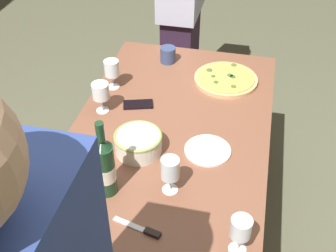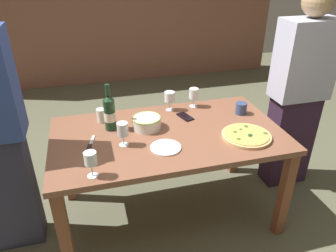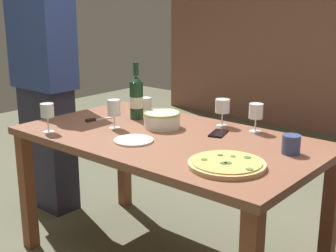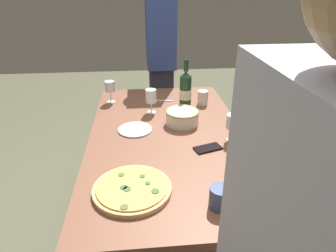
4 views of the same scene
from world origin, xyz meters
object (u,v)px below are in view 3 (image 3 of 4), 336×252
wine_glass_far_left (222,107)px  cup_ceramic (146,105)px  wine_bottle (136,97)px  pizza_knife (96,119)px  serving_bowl (162,119)px  cup_amber (291,144)px  person_guest_left (44,84)px  pizza (227,164)px  cell_phone (218,133)px  wine_glass_by_bottle (114,108)px  wine_glass_near_pizza (47,111)px  wine_glass_far_right (256,113)px  side_plate (134,140)px  dining_table (168,152)px

wine_glass_far_left → cup_ceramic: wine_glass_far_left is taller
wine_bottle → wine_glass_far_left: bearing=21.6°
pizza_knife → serving_bowl: bearing=18.1°
serving_bowl → cup_amber: bearing=3.2°
wine_bottle → person_guest_left: bearing=-171.4°
pizza → cell_phone: bearing=128.3°
wine_glass_by_bottle → pizza_knife: (-0.21, 0.05, -0.11)m
wine_glass_near_pizza → cup_amber: size_ratio=1.77×
wine_glass_far_right → cup_amber: wine_glass_far_right is taller
pizza_knife → cup_ceramic: bearing=72.2°
wine_glass_by_bottle → pizza_knife: wine_glass_by_bottle is taller
wine_glass_by_bottle → person_guest_left: bearing=171.4°
wine_glass_far_right → cup_amber: size_ratio=1.75×
side_plate → cell_phone: same height
person_guest_left → pizza: bearing=-6.3°
wine_glass_near_pizza → cell_phone: bearing=37.7°
wine_bottle → cup_amber: bearing=-0.7°
wine_bottle → wine_glass_by_bottle: bearing=-76.5°
person_guest_left → serving_bowl: bearing=5.5°
cup_ceramic → pizza_knife: (-0.10, -0.32, -0.04)m
wine_glass_far_left → cup_amber: (0.52, -0.20, -0.07)m
serving_bowl → side_plate: bearing=-77.9°
side_plate → dining_table: bearing=70.7°
dining_table → side_plate: bearing=-109.3°
serving_bowl → wine_glass_far_left: size_ratio=1.34×
cup_amber → cup_ceramic: size_ratio=0.88×
side_plate → person_guest_left: (-1.07, 0.23, 0.14)m
dining_table → wine_glass_by_bottle: size_ratio=9.89×
wine_glass_near_pizza → wine_glass_far_right: 1.12m
person_guest_left → wine_glass_near_pizza: bearing=-32.2°
wine_bottle → wine_glass_far_right: bearing=16.7°
cell_phone → pizza_knife: bearing=-180.0°
wine_glass_far_right → cup_ceramic: bearing=-174.3°
pizza → wine_glass_far_right: wine_glass_far_right is taller
wine_glass_by_bottle → cell_phone: wine_glass_by_bottle is taller
serving_bowl → cell_phone: 0.33m
serving_bowl → wine_glass_far_left: wine_glass_far_left is taller
wine_glass_near_pizza → cup_ceramic: size_ratio=1.56×
dining_table → pizza_knife: size_ratio=8.48×
dining_table → wine_bottle: (-0.38, 0.16, 0.22)m
pizza → wine_glass_far_left: size_ratio=2.17×
cell_phone → wine_glass_far_left: bearing=100.4°
cup_amber → cup_ceramic: cup_ceramic is taller
wine_bottle → cell_phone: wine_bottle is taller
cell_phone → cup_amber: bearing=-23.8°
pizza_knife → wine_glass_far_right: bearing=25.0°
cup_ceramic → serving_bowl: bearing=-32.2°
wine_glass_by_bottle → cup_ceramic: bearing=106.2°
wine_glass_far_left → cup_amber: 0.56m
wine_bottle → wine_glass_far_left: wine_bottle is taller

